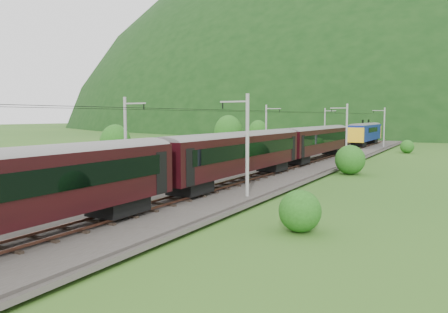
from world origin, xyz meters
The scene contains 15 objects.
ground centered at (0.00, 0.00, 0.00)m, with size 600.00×600.00×0.00m, color #28541A.
railbed centered at (0.00, 10.00, 0.15)m, with size 14.00×220.00×0.30m, color #38332D.
track_left centered at (-2.40, 10.00, 0.37)m, with size 2.40×220.00×0.27m.
track_right centered at (2.40, 10.00, 0.37)m, with size 2.40×220.00×0.27m.
catenary_left centered at (-6.12, 32.00, 4.50)m, with size 2.54×192.28×8.00m.
catenary_right centered at (6.12, 32.00, 4.50)m, with size 2.54×192.28×8.00m.
overhead_wires centered at (0.00, 10.00, 7.10)m, with size 4.83×198.00×0.03m.
mountain_main centered at (0.00, 260.00, 0.00)m, with size 504.00×360.00×244.00m, color black.
mountain_ridge centered at (-120.00, 300.00, 0.00)m, with size 336.00×280.00×132.00m, color black.
train centered at (2.40, 6.02, 3.74)m, with size 3.19×128.99×5.55m.
hazard_post_near centered at (0.01, 50.46, 1.02)m, with size 0.15×0.15×1.44m, color red.
hazard_post_far centered at (0.24, 33.96, 1.02)m, with size 0.15×0.15×1.44m, color red.
signal centered at (-4.54, 26.50, 1.43)m, with size 0.21×0.21×1.93m.
vegetation_left centered at (-13.79, 16.50, 2.37)m, with size 13.52×147.53×6.72m.
vegetation_right centered at (11.17, 12.12, 1.27)m, with size 6.13×92.48×3.00m.
Camera 1 is at (21.06, -30.45, 6.57)m, focal length 35.00 mm.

